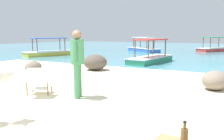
{
  "coord_description": "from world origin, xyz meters",
  "views": [
    {
      "loc": [
        2.69,
        -2.9,
        1.57
      ],
      "look_at": [
        -0.43,
        3.0,
        0.55
      ],
      "focal_mm": 37.94,
      "sensor_mm": 36.0,
      "label": 1
    }
  ],
  "objects_px": {
    "boat_green": "(151,57)",
    "bottle": "(184,139)",
    "deck_chair_far": "(38,80)",
    "person_standing": "(77,59)",
    "boat_yellow": "(49,52)",
    "boat_red": "(214,48)",
    "boat_blue": "(143,48)"
  },
  "relations": [
    {
      "from": "boat_green",
      "to": "bottle",
      "type": "bearing_deg",
      "value": -152.28
    },
    {
      "from": "deck_chair_far",
      "to": "boat_green",
      "type": "distance_m",
      "value": 8.24
    },
    {
      "from": "person_standing",
      "to": "bottle",
      "type": "bearing_deg",
      "value": 120.12
    },
    {
      "from": "person_standing",
      "to": "boat_yellow",
      "type": "relative_size",
      "value": 0.42
    },
    {
      "from": "boat_red",
      "to": "boat_blue",
      "type": "relative_size",
      "value": 1.02
    },
    {
      "from": "boat_blue",
      "to": "bottle",
      "type": "bearing_deg",
      "value": -32.51
    },
    {
      "from": "boat_red",
      "to": "boat_green",
      "type": "relative_size",
      "value": 0.98
    },
    {
      "from": "boat_red",
      "to": "boat_green",
      "type": "bearing_deg",
      "value": -159.62
    },
    {
      "from": "bottle",
      "to": "boat_yellow",
      "type": "xyz_separation_m",
      "value": [
        -11.73,
        10.97,
        -0.31
      ]
    },
    {
      "from": "bottle",
      "to": "person_standing",
      "type": "xyz_separation_m",
      "value": [
        -2.96,
        2.41,
        0.38
      ]
    },
    {
      "from": "boat_yellow",
      "to": "boat_green",
      "type": "bearing_deg",
      "value": -73.22
    },
    {
      "from": "boat_red",
      "to": "boat_yellow",
      "type": "bearing_deg",
      "value": 167.73
    },
    {
      "from": "boat_blue",
      "to": "boat_green",
      "type": "relative_size",
      "value": 0.96
    },
    {
      "from": "deck_chair_far",
      "to": "boat_yellow",
      "type": "height_order",
      "value": "boat_yellow"
    },
    {
      "from": "deck_chair_far",
      "to": "boat_blue",
      "type": "xyz_separation_m",
      "value": [
        -3.08,
        15.83,
        -0.13
      ]
    },
    {
      "from": "boat_yellow",
      "to": "deck_chair_far",
      "type": "bearing_deg",
      "value": -117.68
    },
    {
      "from": "boat_red",
      "to": "boat_blue",
      "type": "bearing_deg",
      "value": 153.37
    },
    {
      "from": "person_standing",
      "to": "boat_red",
      "type": "relative_size",
      "value": 0.44
    },
    {
      "from": "boat_yellow",
      "to": "boat_green",
      "type": "relative_size",
      "value": 1.01
    },
    {
      "from": "boat_yellow",
      "to": "boat_blue",
      "type": "height_order",
      "value": "same"
    },
    {
      "from": "boat_yellow",
      "to": "boat_red",
      "type": "xyz_separation_m",
      "value": [
        10.27,
        10.34,
        0.0
      ]
    },
    {
      "from": "bottle",
      "to": "boat_green",
      "type": "bearing_deg",
      "value": 110.22
    },
    {
      "from": "boat_yellow",
      "to": "boat_blue",
      "type": "relative_size",
      "value": 1.05
    },
    {
      "from": "bottle",
      "to": "boat_green",
      "type": "distance_m",
      "value": 11.06
    },
    {
      "from": "deck_chair_far",
      "to": "boat_red",
      "type": "xyz_separation_m",
      "value": [
        2.53,
        19.18,
        -0.13
      ]
    },
    {
      "from": "bottle",
      "to": "boat_green",
      "type": "relative_size",
      "value": 0.08
    },
    {
      "from": "boat_yellow",
      "to": "boat_red",
      "type": "height_order",
      "value": "same"
    },
    {
      "from": "bottle",
      "to": "deck_chair_far",
      "type": "bearing_deg",
      "value": 151.9
    },
    {
      "from": "person_standing",
      "to": "boat_green",
      "type": "xyz_separation_m",
      "value": [
        -0.86,
        7.96,
        -0.7
      ]
    },
    {
      "from": "boat_red",
      "to": "person_standing",
      "type": "bearing_deg",
      "value": -151.99
    },
    {
      "from": "bottle",
      "to": "deck_chair_far",
      "type": "distance_m",
      "value": 4.53
    },
    {
      "from": "boat_red",
      "to": "deck_chair_far",
      "type": "bearing_deg",
      "value": -154.99
    }
  ]
}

